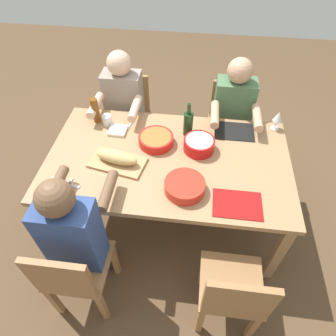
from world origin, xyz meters
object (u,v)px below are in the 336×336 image
Objects in this scene: cutting_board at (118,162)px; napkin_stack at (118,130)px; wine_glass at (278,117)px; diner_far_right at (232,114)px; diner_near_left at (75,231)px; serving_bowl_fruit at (156,139)px; chair_far_right at (229,120)px; dining_table at (168,165)px; serving_bowl_pasta at (199,144)px; wine_bottle at (188,123)px; chair_near_right at (233,294)px; serving_bowl_greens at (185,186)px; beer_bottle at (95,110)px; chair_far_left at (130,113)px; cup_far_left at (107,120)px; diner_far_left at (123,106)px; chair_near_left at (73,274)px; bread_loaf at (117,157)px.

cutting_board is 2.86× the size of napkin_stack.
cutting_board is 1.32m from wine_glass.
diner_near_left is at bearing -126.88° from diner_far_right.
diner_far_right reaches higher than serving_bowl_fruit.
diner_far_right is at bearing -90.00° from chair_far_right.
diner_far_right is at bearing 53.12° from diner_near_left.
chair_far_right is (0.50, 0.85, -0.18)m from dining_table.
serving_bowl_pasta is 0.81× the size of wine_bottle.
wine_glass is (0.33, 1.30, 0.37)m from chair_near_right.
serving_bowl_greens is 1.25× the size of beer_bottle.
diner_far_right is 4.14× the size of wine_bottle.
dining_table is 7.73× the size of serving_bowl_pasta.
serving_bowl_pasta is 0.59× the size of cutting_board.
diner_near_left is at bearing -140.06° from wine_glass.
dining_table is 6.28× the size of wine_bottle.
chair_far_left reaches higher than cup_far_left.
diner_far_right and diner_far_left have the same top height.
wine_glass is at bearing 8.79° from napkin_stack.
diner_far_left is 1.16m from serving_bowl_greens.
chair_far_right is 2.12× the size of cutting_board.
serving_bowl_fruit is 0.35m from cutting_board.
chair_far_right is 2.93× the size of wine_bottle.
cutting_board is at bearing -66.52° from cup_far_left.
cutting_board is (-0.36, -0.10, 0.09)m from dining_table.
cutting_board is at bearing -58.38° from beer_bottle.
diner_far_left is at bearing 81.33° from cup_far_left.
chair_near_left is (0.00, -1.70, 0.00)m from chair_far_left.
bread_loaf reaches higher than napkin_stack.
wine_glass is (0.95, 0.30, 0.07)m from serving_bowl_fruit.
diner_far_right and diner_near_left have the same top height.
dining_table is 4.55× the size of cutting_board.
wine_bottle reaches higher than chair_far_left.
diner_far_right is 1.53m from chair_near_right.
chair_near_right reaches higher than cutting_board.
bread_loaf is at bearing 0.00° from cutting_board.
beer_bottle reaches higher than chair_far_left.
cup_far_left is 0.14m from napkin_stack.
wine_bottle is (0.62, -0.37, 0.15)m from diner_far_left.
bread_loaf is at bearing -132.18° from chair_far_right.
wine_bottle is (-0.10, 0.17, 0.05)m from serving_bowl_pasta.
serving_bowl_greens is 0.59m from wine_bottle.
serving_bowl_fruit reaches higher than dining_table.
wine_bottle is 1.32× the size of beer_bottle.
serving_bowl_pasta is (0.72, -0.55, 0.10)m from diner_far_left.
dining_table is 1.00m from chair_near_right.
wine_bottle is (0.48, 0.40, 0.04)m from bread_loaf.
bread_loaf is 0.63m from wine_bottle.
chair_far_right is 3.86× the size of beer_bottle.
beer_bottle is at bearing 163.78° from cup_far_left.
bread_loaf reaches higher than cup_far_left.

